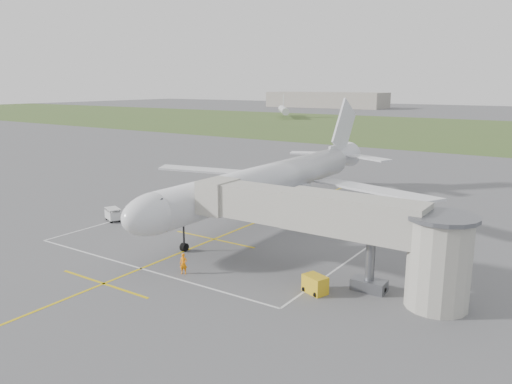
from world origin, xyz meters
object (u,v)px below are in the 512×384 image
Objects in this scene: baggage_cart at (113,214)px; ramp_worker_nose at (183,264)px; jet_bridge at (344,227)px; ramp_worker_wing at (196,198)px; airliner at (270,181)px; gpu_unit at (315,284)px.

ramp_worker_nose reaches higher than baggage_cart.
baggage_cart is (-29.76, 2.43, -3.97)m from jet_bridge.
ramp_worker_wing is at bearing 99.11° from baggage_cart.
airliner is at bearing 77.78° from ramp_worker_nose.
airliner is at bearing 62.84° from baggage_cart.
ramp_worker_nose is (17.90, -7.77, 0.12)m from baggage_cart.
gpu_unit is at bearing 12.70° from baggage_cart.
airliner is 22.01× the size of gpu_unit.
airliner reaches higher than baggage_cart.
baggage_cart is 1.41× the size of ramp_worker_nose.
ramp_worker_wing reaches higher than gpu_unit.
gpu_unit is 0.85× the size of baggage_cart.
airliner is 18.71m from baggage_cart.
baggage_cart is 19.51m from ramp_worker_nose.
ramp_worker_nose reaches higher than gpu_unit.
airliner is 2.00× the size of jet_bridge.
airliner reaches higher than ramp_worker_nose.
ramp_worker_wing is at bearing 167.97° from gpu_unit.
jet_bridge is at bearing 90.24° from gpu_unit.
airliner is 26.30× the size of ramp_worker_nose.
ramp_worker_wing is at bearing 152.94° from jet_bridge.
ramp_worker_wing is at bearing 104.98° from ramp_worker_nose.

